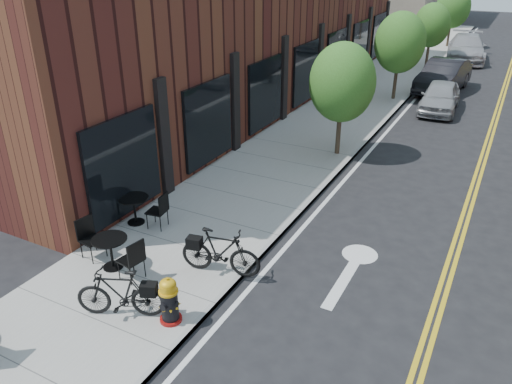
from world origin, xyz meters
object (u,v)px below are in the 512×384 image
Objects in this scene: bicycle_left at (120,293)px; parked_car_a at (440,97)px; fire_hydrant at (169,301)px; parked_car_c at (466,48)px; bistro_set_c at (134,206)px; bicycle_right at (220,252)px; parked_car_b at (443,76)px; bistro_set_b at (111,249)px.

parked_car_a is at bearing 146.31° from bicycle_left.
parked_car_c is at bearing 88.66° from fire_hydrant.
parked_car_c is (1.65, 29.49, 0.22)m from fire_hydrant.
parked_car_c is (4.76, 26.81, 0.21)m from bistro_set_c.
bicycle_right is 27.74m from parked_car_c.
fire_hydrant is 0.54× the size of bicycle_right.
bicycle_left is 0.45× the size of parked_car_a.
bicycle_left is 0.36× the size of parked_car_b.
bicycle_right is 3.27m from bistro_set_c.
fire_hydrant is 4.10m from bistro_set_c.
bistro_set_b reaches higher than bistro_set_c.
parked_car_c is at bearing -14.72° from bicycle_right.
bicycle_left is 1.74m from bistro_set_b.
bicycle_left is 0.96× the size of bistro_set_c.
bistro_set_b is 0.48× the size of parked_car_a.
bistro_set_c is at bearing 62.88° from bicycle_right.
bicycle_right is (0.97, 2.10, 0.03)m from bicycle_left.
fire_hydrant is 17.25m from parked_car_a.
bicycle_right is at bearing -88.26° from parked_car_b.
parked_car_c is (3.88, 28.64, 0.20)m from bistro_set_b.
bistro_set_b is 2.03m from bistro_set_c.
bistro_set_c is 15.35m from parked_car_a.
bicycle_left is 29.91m from parked_car_c.
bicycle_left is (-0.93, -0.31, 0.05)m from fire_hydrant.
bicycle_right is 0.47× the size of parked_car_a.
fire_hydrant is 0.21× the size of parked_car_b.
bistro_set_c is 27.23m from parked_car_c.
bistro_set_b is 20.21m from parked_car_b.
fire_hydrant is at bearing -100.66° from parked_car_c.
parked_car_b is (1.61, 18.88, 0.13)m from bicycle_right.
bistro_set_c is 18.62m from parked_car_b.
bicycle_right is 18.95m from parked_car_b.
parked_car_a is at bearing 84.67° from bistro_set_b.
bicycle_left reaches higher than bistro_set_c.
parked_car_a is at bearing -76.26° from parked_car_b.
parked_car_b is 8.81m from parked_car_c.
fire_hydrant is 0.26× the size of parked_car_a.
parked_car_b is (1.65, 20.68, 0.20)m from fire_hydrant.
bicycle_left is 21.15m from parked_car_b.
parked_car_c is (0.00, 8.81, 0.02)m from parked_car_b.
parked_car_a reaches higher than bistro_set_c.
bistro_set_b is 16.84m from parked_car_a.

